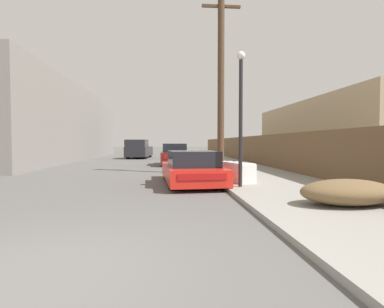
{
  "coord_description": "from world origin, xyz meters",
  "views": [
    {
      "loc": [
        1.39,
        -3.46,
        1.49
      ],
      "look_at": [
        2.36,
        8.44,
        1.05
      ],
      "focal_mm": 28.0,
      "sensor_mm": 36.0,
      "label": 1
    }
  ],
  "objects_px": {
    "utility_pole": "(221,79)",
    "brush_pile": "(347,192)",
    "car_parked_mid": "(175,155)",
    "street_lamp": "(241,108)",
    "discarded_fridge": "(237,172)",
    "parked_sports_car_red": "(191,169)",
    "pickup_truck": "(139,149)"
  },
  "relations": [
    {
      "from": "discarded_fridge",
      "to": "brush_pile",
      "type": "distance_m",
      "value": 4.49
    },
    {
      "from": "discarded_fridge",
      "to": "car_parked_mid",
      "type": "xyz_separation_m",
      "value": [
        -1.99,
        9.7,
        0.21
      ]
    },
    {
      "from": "street_lamp",
      "to": "car_parked_mid",
      "type": "bearing_deg",
      "value": 99.3
    },
    {
      "from": "brush_pile",
      "to": "car_parked_mid",
      "type": "bearing_deg",
      "value": 104.0
    },
    {
      "from": "utility_pole",
      "to": "brush_pile",
      "type": "relative_size",
      "value": 4.07
    },
    {
      "from": "parked_sports_car_red",
      "to": "pickup_truck",
      "type": "bearing_deg",
      "value": 97.17
    },
    {
      "from": "parked_sports_car_red",
      "to": "car_parked_mid",
      "type": "bearing_deg",
      "value": 88.47
    },
    {
      "from": "pickup_truck",
      "to": "street_lamp",
      "type": "relative_size",
      "value": 1.32
    },
    {
      "from": "car_parked_mid",
      "to": "brush_pile",
      "type": "relative_size",
      "value": 1.97
    },
    {
      "from": "discarded_fridge",
      "to": "parked_sports_car_red",
      "type": "xyz_separation_m",
      "value": [
        -1.6,
        0.35,
        0.09
      ]
    },
    {
      "from": "parked_sports_car_red",
      "to": "street_lamp",
      "type": "height_order",
      "value": "street_lamp"
    },
    {
      "from": "discarded_fridge",
      "to": "parked_sports_car_red",
      "type": "relative_size",
      "value": 0.38
    },
    {
      "from": "street_lamp",
      "to": "parked_sports_car_red",
      "type": "bearing_deg",
      "value": 130.39
    },
    {
      "from": "pickup_truck",
      "to": "utility_pole",
      "type": "distance_m",
      "value": 16.84
    },
    {
      "from": "parked_sports_car_red",
      "to": "brush_pile",
      "type": "xyz_separation_m",
      "value": [
        3.08,
        -4.58,
        -0.14
      ]
    },
    {
      "from": "car_parked_mid",
      "to": "street_lamp",
      "type": "height_order",
      "value": "street_lamp"
    },
    {
      "from": "utility_pole",
      "to": "brush_pile",
      "type": "distance_m",
      "value": 8.77
    },
    {
      "from": "pickup_truck",
      "to": "brush_pile",
      "type": "bearing_deg",
      "value": 110.61
    },
    {
      "from": "parked_sports_car_red",
      "to": "brush_pile",
      "type": "relative_size",
      "value": 2.23
    },
    {
      "from": "parked_sports_car_red",
      "to": "brush_pile",
      "type": "bearing_deg",
      "value": -60.1
    },
    {
      "from": "parked_sports_car_red",
      "to": "utility_pole",
      "type": "height_order",
      "value": "utility_pole"
    },
    {
      "from": "car_parked_mid",
      "to": "street_lamp",
      "type": "distance_m",
      "value": 11.31
    },
    {
      "from": "parked_sports_car_red",
      "to": "street_lamp",
      "type": "relative_size",
      "value": 1.11
    },
    {
      "from": "discarded_fridge",
      "to": "street_lamp",
      "type": "bearing_deg",
      "value": -112.91
    },
    {
      "from": "car_parked_mid",
      "to": "pickup_truck",
      "type": "distance_m",
      "value": 9.83
    },
    {
      "from": "utility_pole",
      "to": "brush_pile",
      "type": "bearing_deg",
      "value": -79.19
    },
    {
      "from": "street_lamp",
      "to": "utility_pole",
      "type": "bearing_deg",
      "value": 87.37
    },
    {
      "from": "discarded_fridge",
      "to": "utility_pole",
      "type": "xyz_separation_m",
      "value": [
        0.02,
        3.39,
        4.03
      ]
    },
    {
      "from": "pickup_truck",
      "to": "car_parked_mid",
      "type": "bearing_deg",
      "value": 113.83
    },
    {
      "from": "car_parked_mid",
      "to": "street_lamp",
      "type": "bearing_deg",
      "value": -80.19
    },
    {
      "from": "utility_pole",
      "to": "street_lamp",
      "type": "relative_size",
      "value": 2.03
    },
    {
      "from": "utility_pole",
      "to": "street_lamp",
      "type": "height_order",
      "value": "utility_pole"
    }
  ]
}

